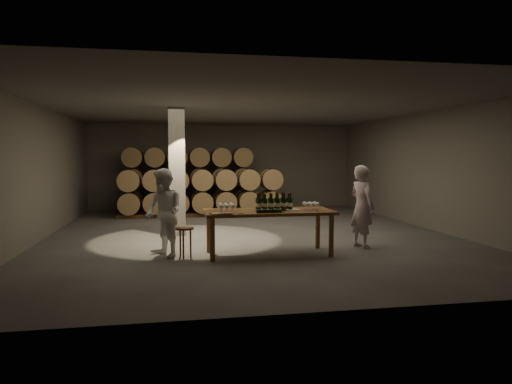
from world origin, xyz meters
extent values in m
plane|color=#494744|center=(0.00, 0.00, 0.00)|extent=(12.00, 12.00, 0.00)
plane|color=#605E59|center=(0.00, 0.00, 3.20)|extent=(12.00, 12.00, 0.00)
plane|color=slate|center=(0.00, 6.00, 1.60)|extent=(10.00, 0.00, 10.00)
plane|color=slate|center=(0.00, -6.00, 1.60)|extent=(10.00, 0.00, 10.00)
plane|color=slate|center=(-5.00, 0.00, 1.60)|extent=(0.00, 12.00, 12.00)
plane|color=slate|center=(5.00, 0.00, 1.60)|extent=(0.00, 12.00, 12.00)
cube|color=slate|center=(-1.80, 0.20, 1.60)|extent=(0.40, 0.40, 3.20)
cylinder|color=brown|center=(-1.18, -2.93, 0.42)|extent=(0.10, 0.10, 0.84)
cylinder|color=brown|center=(1.18, -2.93, 0.42)|extent=(0.10, 0.10, 0.84)
cylinder|color=brown|center=(-1.18, -2.07, 0.42)|extent=(0.10, 0.10, 0.84)
cylinder|color=brown|center=(1.18, -2.07, 0.42)|extent=(0.10, 0.10, 0.84)
cube|color=brown|center=(0.00, -2.50, 0.87)|extent=(2.60, 1.10, 0.06)
cube|color=brown|center=(-1.35, 4.90, 0.06)|extent=(4.70, 0.10, 0.12)
cube|color=brown|center=(-1.35, 5.50, 0.06)|extent=(4.70, 0.10, 0.12)
cylinder|color=olive|center=(-3.30, 5.20, 0.47)|extent=(0.70, 0.95, 0.70)
cylinder|color=black|center=(-3.30, 4.94, 0.47)|extent=(0.73, 0.04, 0.73)
cylinder|color=black|center=(-3.30, 5.46, 0.47)|extent=(0.73, 0.04, 0.73)
cylinder|color=olive|center=(-2.52, 5.20, 0.47)|extent=(0.70, 0.95, 0.70)
cylinder|color=black|center=(-2.52, 4.94, 0.47)|extent=(0.73, 0.04, 0.73)
cylinder|color=black|center=(-2.52, 5.46, 0.47)|extent=(0.73, 0.04, 0.73)
cylinder|color=olive|center=(-1.74, 5.20, 0.47)|extent=(0.70, 0.95, 0.70)
cylinder|color=black|center=(-1.74, 4.94, 0.47)|extent=(0.73, 0.04, 0.73)
cylinder|color=black|center=(-1.74, 5.46, 0.47)|extent=(0.73, 0.04, 0.73)
cylinder|color=olive|center=(-0.96, 5.20, 0.47)|extent=(0.70, 0.95, 0.70)
cylinder|color=black|center=(-0.96, 4.94, 0.47)|extent=(0.73, 0.04, 0.73)
cylinder|color=black|center=(-0.96, 5.46, 0.47)|extent=(0.73, 0.04, 0.73)
cylinder|color=olive|center=(-0.18, 5.20, 0.47)|extent=(0.70, 0.95, 0.70)
cylinder|color=black|center=(-0.18, 4.94, 0.47)|extent=(0.73, 0.04, 0.73)
cylinder|color=black|center=(-0.18, 5.46, 0.47)|extent=(0.73, 0.04, 0.73)
cylinder|color=olive|center=(0.60, 5.20, 0.47)|extent=(0.70, 0.95, 0.70)
cylinder|color=black|center=(0.60, 4.94, 0.47)|extent=(0.73, 0.04, 0.73)
cylinder|color=black|center=(0.60, 5.46, 0.47)|extent=(0.73, 0.04, 0.73)
cylinder|color=olive|center=(-3.30, 5.20, 1.21)|extent=(0.70, 0.95, 0.70)
cylinder|color=black|center=(-3.30, 4.94, 1.21)|extent=(0.73, 0.04, 0.73)
cylinder|color=black|center=(-3.30, 5.46, 1.21)|extent=(0.73, 0.04, 0.73)
cylinder|color=olive|center=(-2.52, 5.20, 1.21)|extent=(0.70, 0.95, 0.70)
cylinder|color=black|center=(-2.52, 4.94, 1.21)|extent=(0.73, 0.04, 0.73)
cylinder|color=black|center=(-2.52, 5.46, 1.21)|extent=(0.73, 0.04, 0.73)
cylinder|color=olive|center=(-1.74, 5.20, 1.21)|extent=(0.70, 0.95, 0.70)
cylinder|color=black|center=(-1.74, 4.94, 1.21)|extent=(0.73, 0.04, 0.73)
cylinder|color=black|center=(-1.74, 5.46, 1.21)|extent=(0.73, 0.04, 0.73)
cylinder|color=olive|center=(-0.96, 5.20, 1.21)|extent=(0.70, 0.95, 0.70)
cylinder|color=black|center=(-0.96, 4.94, 1.21)|extent=(0.73, 0.04, 0.73)
cylinder|color=black|center=(-0.96, 5.46, 1.21)|extent=(0.73, 0.04, 0.73)
cylinder|color=olive|center=(-0.18, 5.20, 1.21)|extent=(0.70, 0.95, 0.70)
cylinder|color=black|center=(-0.18, 4.94, 1.21)|extent=(0.73, 0.04, 0.73)
cylinder|color=black|center=(-0.18, 5.46, 1.21)|extent=(0.73, 0.04, 0.73)
cylinder|color=olive|center=(0.60, 5.20, 1.21)|extent=(0.70, 0.95, 0.70)
cylinder|color=black|center=(0.60, 4.94, 1.21)|extent=(0.73, 0.04, 0.73)
cylinder|color=black|center=(0.60, 5.46, 1.21)|extent=(0.73, 0.04, 0.73)
cylinder|color=olive|center=(-3.30, 5.20, 1.95)|extent=(0.70, 0.95, 0.70)
cylinder|color=black|center=(-3.30, 4.94, 1.95)|extent=(0.73, 0.04, 0.73)
cylinder|color=black|center=(-3.30, 5.46, 1.95)|extent=(0.73, 0.04, 0.73)
cylinder|color=olive|center=(-2.52, 5.20, 1.95)|extent=(0.70, 0.95, 0.70)
cylinder|color=black|center=(-2.52, 4.94, 1.95)|extent=(0.73, 0.04, 0.73)
cylinder|color=black|center=(-2.52, 5.46, 1.95)|extent=(0.73, 0.04, 0.73)
cylinder|color=olive|center=(-1.74, 5.20, 1.95)|extent=(0.70, 0.95, 0.70)
cylinder|color=black|center=(-1.74, 4.94, 1.95)|extent=(0.73, 0.04, 0.73)
cylinder|color=black|center=(-1.74, 5.46, 1.95)|extent=(0.73, 0.04, 0.73)
cylinder|color=olive|center=(-0.96, 5.20, 1.95)|extent=(0.70, 0.95, 0.70)
cylinder|color=black|center=(-0.96, 4.94, 1.95)|extent=(0.73, 0.04, 0.73)
cylinder|color=black|center=(-0.96, 5.46, 1.95)|extent=(0.73, 0.04, 0.73)
cylinder|color=olive|center=(-0.18, 5.20, 1.95)|extent=(0.70, 0.95, 0.70)
cylinder|color=black|center=(-0.18, 4.94, 1.95)|extent=(0.73, 0.04, 0.73)
cylinder|color=black|center=(-0.18, 5.46, 1.95)|extent=(0.73, 0.04, 0.73)
cylinder|color=olive|center=(0.60, 5.20, 1.95)|extent=(0.70, 0.95, 0.70)
cylinder|color=black|center=(0.60, 4.94, 1.95)|extent=(0.73, 0.04, 0.73)
cylinder|color=black|center=(0.60, 5.46, 1.95)|extent=(0.73, 0.04, 0.73)
cube|color=brown|center=(-0.96, 3.50, 0.06)|extent=(5.48, 0.10, 0.12)
cube|color=brown|center=(-0.96, 4.10, 0.06)|extent=(5.48, 0.10, 0.12)
cylinder|color=olive|center=(-3.30, 3.80, 0.47)|extent=(0.70, 0.95, 0.70)
cylinder|color=black|center=(-3.30, 3.54, 0.47)|extent=(0.73, 0.04, 0.73)
cylinder|color=black|center=(-3.30, 4.06, 0.47)|extent=(0.73, 0.04, 0.73)
cylinder|color=olive|center=(-2.52, 3.80, 0.47)|extent=(0.70, 0.95, 0.70)
cylinder|color=black|center=(-2.52, 3.54, 0.47)|extent=(0.73, 0.04, 0.73)
cylinder|color=black|center=(-2.52, 4.06, 0.47)|extent=(0.73, 0.04, 0.73)
cylinder|color=olive|center=(-1.74, 3.80, 0.47)|extent=(0.70, 0.95, 0.70)
cylinder|color=black|center=(-1.74, 3.54, 0.47)|extent=(0.73, 0.04, 0.73)
cylinder|color=black|center=(-1.74, 4.06, 0.47)|extent=(0.73, 0.04, 0.73)
cylinder|color=olive|center=(-0.96, 3.80, 0.47)|extent=(0.70, 0.95, 0.70)
cylinder|color=black|center=(-0.96, 3.54, 0.47)|extent=(0.73, 0.04, 0.73)
cylinder|color=black|center=(-0.96, 4.06, 0.47)|extent=(0.73, 0.04, 0.73)
cylinder|color=olive|center=(-0.18, 3.80, 0.47)|extent=(0.70, 0.95, 0.70)
cylinder|color=black|center=(-0.18, 3.54, 0.47)|extent=(0.73, 0.04, 0.73)
cylinder|color=black|center=(-0.18, 4.06, 0.47)|extent=(0.73, 0.04, 0.73)
cylinder|color=olive|center=(0.60, 3.80, 0.47)|extent=(0.70, 0.95, 0.70)
cylinder|color=black|center=(0.60, 3.54, 0.47)|extent=(0.73, 0.04, 0.73)
cylinder|color=black|center=(0.60, 4.06, 0.47)|extent=(0.73, 0.04, 0.73)
cylinder|color=olive|center=(1.38, 3.80, 0.47)|extent=(0.70, 0.95, 0.70)
cylinder|color=black|center=(1.38, 3.54, 0.47)|extent=(0.73, 0.04, 0.73)
cylinder|color=black|center=(1.38, 4.06, 0.47)|extent=(0.73, 0.04, 0.73)
cylinder|color=olive|center=(-3.30, 3.80, 1.21)|extent=(0.70, 0.95, 0.70)
cylinder|color=black|center=(-3.30, 3.54, 1.21)|extent=(0.73, 0.04, 0.73)
cylinder|color=black|center=(-3.30, 4.06, 1.21)|extent=(0.73, 0.04, 0.73)
cylinder|color=olive|center=(-2.52, 3.80, 1.21)|extent=(0.70, 0.95, 0.70)
cylinder|color=black|center=(-2.52, 3.54, 1.21)|extent=(0.73, 0.04, 0.73)
cylinder|color=black|center=(-2.52, 4.06, 1.21)|extent=(0.73, 0.04, 0.73)
cylinder|color=olive|center=(-1.74, 3.80, 1.21)|extent=(0.70, 0.95, 0.70)
cylinder|color=black|center=(-1.74, 3.54, 1.21)|extent=(0.73, 0.04, 0.73)
cylinder|color=black|center=(-1.74, 4.06, 1.21)|extent=(0.73, 0.04, 0.73)
cylinder|color=olive|center=(-0.96, 3.80, 1.21)|extent=(0.70, 0.95, 0.70)
cylinder|color=black|center=(-0.96, 3.54, 1.21)|extent=(0.73, 0.04, 0.73)
cylinder|color=black|center=(-0.96, 4.06, 1.21)|extent=(0.73, 0.04, 0.73)
cylinder|color=olive|center=(-0.18, 3.80, 1.21)|extent=(0.70, 0.95, 0.70)
cylinder|color=black|center=(-0.18, 3.54, 1.21)|extent=(0.73, 0.04, 0.73)
cylinder|color=black|center=(-0.18, 4.06, 1.21)|extent=(0.73, 0.04, 0.73)
cylinder|color=olive|center=(0.60, 3.80, 1.21)|extent=(0.70, 0.95, 0.70)
cylinder|color=black|center=(0.60, 3.54, 1.21)|extent=(0.73, 0.04, 0.73)
cylinder|color=black|center=(0.60, 4.06, 1.21)|extent=(0.73, 0.04, 0.73)
cylinder|color=olive|center=(1.38, 3.80, 1.21)|extent=(0.70, 0.95, 0.70)
cylinder|color=black|center=(1.38, 3.54, 1.21)|extent=(0.73, 0.04, 0.73)
cylinder|color=black|center=(1.38, 4.06, 1.21)|extent=(0.73, 0.04, 0.73)
cylinder|color=black|center=(-0.20, -2.50, 1.02)|extent=(0.09, 0.09, 0.24)
cylinder|color=silver|center=(-0.20, -2.50, 1.01)|extent=(0.09, 0.09, 0.08)
cylinder|color=black|center=(-0.20, -2.50, 1.19)|extent=(0.03, 0.03, 0.10)
cylinder|color=gold|center=(-0.20, -2.50, 1.25)|extent=(0.04, 0.04, 0.03)
cylinder|color=black|center=(-0.20, -2.35, 1.02)|extent=(0.09, 0.09, 0.24)
cylinder|color=silver|center=(-0.20, -2.35, 1.01)|extent=(0.09, 0.09, 0.08)
cylinder|color=black|center=(-0.20, -2.35, 1.19)|extent=(0.03, 0.03, 0.10)
cylinder|color=maroon|center=(-0.20, -2.35, 1.25)|extent=(0.04, 0.04, 0.03)
cylinder|color=black|center=(-0.07, -2.50, 1.02)|extent=(0.09, 0.09, 0.24)
cylinder|color=silver|center=(-0.07, -2.50, 1.01)|extent=(0.09, 0.09, 0.08)
cylinder|color=black|center=(-0.07, -2.50, 1.19)|extent=(0.03, 0.03, 0.10)
cylinder|color=maroon|center=(-0.07, -2.50, 1.25)|extent=(0.04, 0.04, 0.03)
cylinder|color=black|center=(-0.07, -2.35, 1.02)|extent=(0.09, 0.09, 0.24)
cylinder|color=silver|center=(-0.07, -2.35, 1.01)|extent=(0.09, 0.09, 0.08)
cylinder|color=black|center=(-0.07, -2.35, 1.19)|extent=(0.03, 0.03, 0.10)
cylinder|color=gold|center=(-0.07, -2.35, 1.25)|extent=(0.04, 0.04, 0.03)
cylinder|color=black|center=(0.06, -2.50, 1.02)|extent=(0.09, 0.09, 0.24)
cylinder|color=silver|center=(0.06, -2.50, 1.01)|extent=(0.09, 0.09, 0.08)
cylinder|color=black|center=(0.06, -2.50, 1.19)|extent=(0.03, 0.03, 0.10)
cylinder|color=gold|center=(0.06, -2.50, 1.25)|extent=(0.04, 0.04, 0.03)
cylinder|color=black|center=(0.06, -2.35, 1.02)|extent=(0.09, 0.09, 0.24)
cylinder|color=silver|center=(0.06, -2.35, 1.01)|extent=(0.09, 0.09, 0.08)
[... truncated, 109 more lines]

